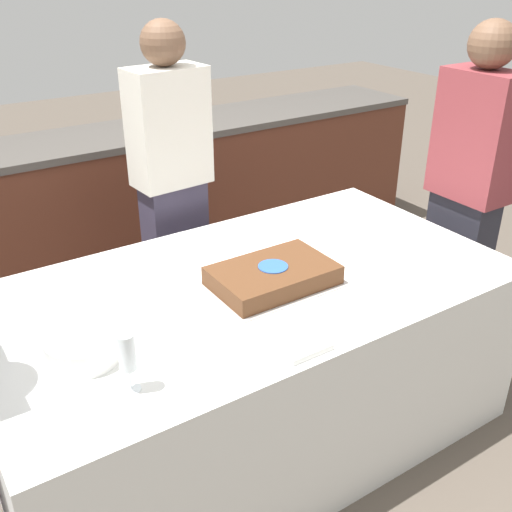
{
  "coord_description": "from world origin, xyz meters",
  "views": [
    {
      "loc": [
        -1.06,
        -1.67,
        1.86
      ],
      "look_at": [
        0.03,
        0.0,
        0.84
      ],
      "focal_mm": 42.0,
      "sensor_mm": 36.0,
      "label": 1
    }
  ],
  "objects_px": {
    "wine_glass": "(127,353)",
    "person_seated_right": "(467,192)",
    "plate_stack": "(83,347)",
    "cake": "(273,276)",
    "person_cutting_cake": "(173,193)"
  },
  "relations": [
    {
      "from": "person_cutting_cake",
      "to": "person_seated_right",
      "type": "distance_m",
      "value": 1.39
    },
    {
      "from": "cake",
      "to": "wine_glass",
      "type": "relative_size",
      "value": 2.56
    },
    {
      "from": "person_seated_right",
      "to": "person_cutting_cake",
      "type": "bearing_deg",
      "value": -123.33
    },
    {
      "from": "plate_stack",
      "to": "person_seated_right",
      "type": "xyz_separation_m",
      "value": [
        1.91,
        0.12,
        0.06
      ]
    },
    {
      "from": "plate_stack",
      "to": "wine_glass",
      "type": "height_order",
      "value": "wine_glass"
    },
    {
      "from": "plate_stack",
      "to": "cake",
      "type": "bearing_deg",
      "value": 4.21
    },
    {
      "from": "person_cutting_cake",
      "to": "cake",
      "type": "bearing_deg",
      "value": 85.45
    },
    {
      "from": "wine_glass",
      "to": "person_seated_right",
      "type": "relative_size",
      "value": 0.12
    },
    {
      "from": "wine_glass",
      "to": "person_seated_right",
      "type": "bearing_deg",
      "value": 10.56
    },
    {
      "from": "plate_stack",
      "to": "person_cutting_cake",
      "type": "relative_size",
      "value": 0.14
    },
    {
      "from": "plate_stack",
      "to": "wine_glass",
      "type": "relative_size",
      "value": 1.2
    },
    {
      "from": "cake",
      "to": "person_seated_right",
      "type": "relative_size",
      "value": 0.3
    },
    {
      "from": "wine_glass",
      "to": "person_seated_right",
      "type": "height_order",
      "value": "person_seated_right"
    },
    {
      "from": "wine_glass",
      "to": "person_seated_right",
      "type": "xyz_separation_m",
      "value": [
        1.85,
        0.34,
        -0.02
      ]
    },
    {
      "from": "wine_glass",
      "to": "person_seated_right",
      "type": "distance_m",
      "value": 1.88
    }
  ]
}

